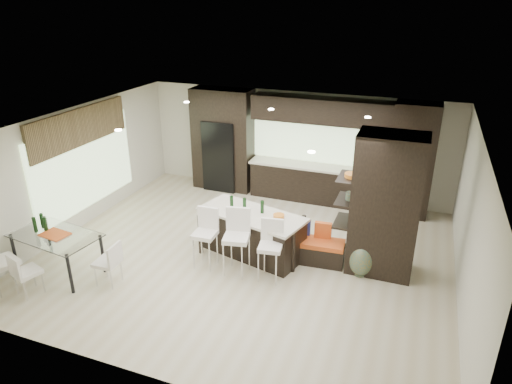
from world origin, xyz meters
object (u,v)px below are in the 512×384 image
at_px(dining_table, 59,253).
at_px(chair_far, 2,266).
at_px(bench, 313,251).
at_px(stool_right, 270,257).
at_px(chair_end, 107,265).
at_px(stool_left, 205,244).
at_px(chair_near, 28,275).
at_px(kitchen_island, 252,233).
at_px(floor_vase, 363,246).
at_px(stool_mid, 237,249).

xyz_separation_m(dining_table, chair_far, (-0.51, -0.79, 0.07)).
bearing_deg(bench, chair_far, -154.35).
distance_m(stool_right, chair_end, 2.95).
relative_size(bench, dining_table, 0.75).
bearing_deg(dining_table, stool_left, 32.33).
distance_m(stool_right, chair_near, 4.28).
bearing_deg(chair_far, dining_table, 75.70).
distance_m(kitchen_island, chair_near, 4.15).
bearing_deg(stool_left, chair_near, -145.36).
bearing_deg(stool_right, chair_near, -162.49).
relative_size(kitchen_island, bench, 1.75).
xyz_separation_m(floor_vase, dining_table, (-5.38, -1.90, -0.22)).
xyz_separation_m(chair_near, chair_end, (1.11, 0.75, 0.00)).
xyz_separation_m(kitchen_island, bench, (1.25, 0.13, -0.21)).
distance_m(kitchen_island, chair_end, 2.82).
relative_size(chair_near, chair_far, 0.82).
xyz_separation_m(bench, chair_near, (-4.41, -2.80, 0.14)).
bearing_deg(stool_mid, chair_end, -162.92).
bearing_deg(chair_far, stool_right, 42.84).
bearing_deg(stool_mid, chair_far, -164.18).
distance_m(stool_right, floor_vase, 1.73).
bearing_deg(bench, chair_near, -151.96).
bearing_deg(kitchen_island, chair_far, -128.95).
xyz_separation_m(stool_mid, chair_far, (-3.68, -1.93, -0.05)).
height_order(floor_vase, chair_near, floor_vase).
distance_m(floor_vase, chair_far, 6.48).
xyz_separation_m(chair_near, chair_far, (-0.51, -0.05, 0.08)).
height_order(stool_right, floor_vase, floor_vase).
relative_size(stool_mid, stool_right, 1.10).
relative_size(stool_mid, dining_table, 0.63).
height_order(bench, chair_end, chair_end).
bearing_deg(chair_far, stool_left, 51.46).
relative_size(dining_table, chair_near, 2.17).
height_order(stool_right, bench, stool_right).
xyz_separation_m(bench, dining_table, (-4.41, -2.05, 0.16)).
relative_size(stool_mid, chair_far, 1.12).
distance_m(stool_left, stool_mid, 0.66).
relative_size(chair_far, chair_end, 1.21).
bearing_deg(floor_vase, stool_mid, -160.86).
distance_m(floor_vase, chair_end, 4.68).
height_order(stool_right, dining_table, stool_right).
bearing_deg(stool_mid, floor_vase, 7.30).
height_order(bench, floor_vase, floor_vase).
distance_m(stool_mid, dining_table, 3.37).
bearing_deg(bench, stool_mid, -148.01).
bearing_deg(stool_right, kitchen_island, 121.62).
bearing_deg(kitchen_island, dining_table, -134.09).
bearing_deg(chair_near, floor_vase, 44.15).
height_order(stool_mid, chair_far, stool_mid).
bearing_deg(dining_table, kitchen_island, 38.93).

